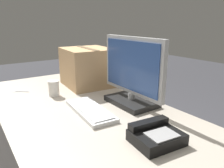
% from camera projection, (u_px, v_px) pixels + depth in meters
% --- Properties ---
extents(office_desk, '(1.80, 0.90, 0.75)m').
position_uv_depth(office_desk, '(83.00, 159.00, 1.45)').
color(office_desk, '#A89E8E').
rests_on(office_desk, ground_plane).
extents(monitor, '(0.52, 0.22, 0.42)m').
position_uv_depth(monitor, '(132.00, 76.00, 1.34)').
color(monitor, black).
rests_on(monitor, office_desk).
extents(keyboard, '(0.41, 0.18, 0.03)m').
position_uv_depth(keyboard, '(91.00, 110.00, 1.26)').
color(keyboard, silver).
rests_on(keyboard, office_desk).
extents(desk_phone, '(0.19, 0.22, 0.08)m').
position_uv_depth(desk_phone, '(156.00, 136.00, 0.94)').
color(desk_phone, black).
rests_on(desk_phone, office_desk).
extents(paper_cup_left, '(0.08, 0.08, 0.11)m').
position_uv_depth(paper_cup_left, '(54.00, 88.00, 1.52)').
color(paper_cup_left, white).
rests_on(paper_cup_left, office_desk).
extents(spoon, '(0.10, 0.12, 0.00)m').
position_uv_depth(spoon, '(17.00, 91.00, 1.62)').
color(spoon, silver).
rests_on(spoon, office_desk).
extents(cardboard_box, '(0.41, 0.38, 0.30)m').
position_uv_depth(cardboard_box, '(88.00, 67.00, 1.76)').
color(cardboard_box, tan).
rests_on(cardboard_box, office_desk).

